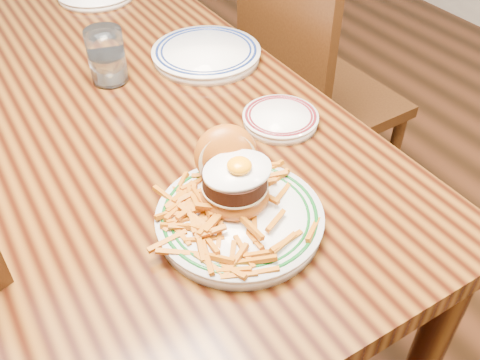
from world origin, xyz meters
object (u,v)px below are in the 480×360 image
table (122,128)px  chair_right (309,94)px  side_plate (280,118)px  main_plate (237,203)px

table → chair_right: chair_right is taller
chair_right → side_plate: 0.61m
chair_right → side_plate: (-0.39, -0.38, 0.27)m
chair_right → side_plate: bearing=42.4°
table → chair_right: size_ratio=1.73×
chair_right → main_plate: bearing=41.2°
chair_right → table: bearing=6.2°
table → main_plate: 0.50m
table → main_plate: (0.04, -0.49, 0.13)m
main_plate → side_plate: 0.31m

